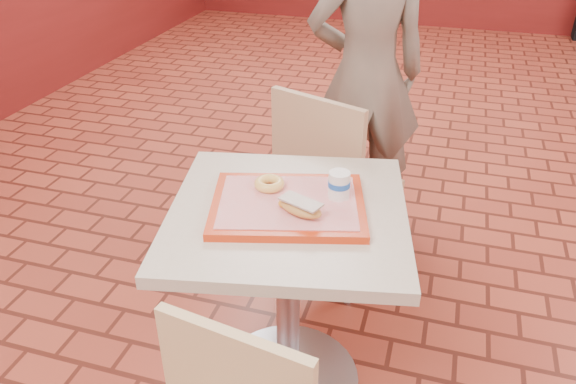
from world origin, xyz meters
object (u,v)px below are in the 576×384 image
(serving_tray, at_px, (288,205))
(long_john_donut, at_px, (300,207))
(paper_cup, at_px, (339,184))
(main_table, at_px, (288,273))
(ring_donut, at_px, (269,184))
(customer, at_px, (366,75))
(chair_main_back, at_px, (330,180))

(serving_tray, distance_m, long_john_donut, 0.08)
(long_john_donut, relative_size, paper_cup, 1.87)
(main_table, xyz_separation_m, long_john_donut, (0.05, -0.06, 0.30))
(ring_donut, distance_m, long_john_donut, 0.17)
(customer, relative_size, paper_cup, 18.92)
(chair_main_back, distance_m, serving_tray, 0.70)
(long_john_donut, bearing_deg, customer, 90.99)
(serving_tray, bearing_deg, paper_cup, 26.16)
(main_table, relative_size, long_john_donut, 4.85)
(main_table, distance_m, customer, 1.23)
(chair_main_back, bearing_deg, serving_tray, 111.08)
(main_table, distance_m, ring_donut, 0.31)
(customer, relative_size, long_john_donut, 10.12)
(ring_donut, bearing_deg, chair_main_back, 83.06)
(chair_main_back, relative_size, customer, 0.57)
(chair_main_back, height_order, ring_donut, chair_main_back)
(serving_tray, bearing_deg, ring_donut, 142.98)
(chair_main_back, relative_size, paper_cup, 10.87)
(serving_tray, xyz_separation_m, paper_cup, (0.14, 0.07, 0.06))
(main_table, xyz_separation_m, paper_cup, (0.14, 0.07, 0.32))
(main_table, bearing_deg, serving_tray, -36.87)
(main_table, xyz_separation_m, ring_donut, (-0.08, 0.06, 0.29))
(long_john_donut, xyz_separation_m, paper_cup, (0.09, 0.12, 0.02))
(main_table, bearing_deg, chair_main_back, 90.64)
(customer, relative_size, serving_tray, 3.44)
(serving_tray, bearing_deg, long_john_donut, -46.89)
(serving_tray, xyz_separation_m, ring_donut, (-0.08, 0.06, 0.03))
(serving_tray, height_order, long_john_donut, long_john_donut)
(serving_tray, xyz_separation_m, long_john_donut, (0.05, -0.06, 0.04))
(chair_main_back, distance_m, long_john_donut, 0.77)
(chair_main_back, relative_size, ring_donut, 9.59)
(serving_tray, relative_size, ring_donut, 4.85)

